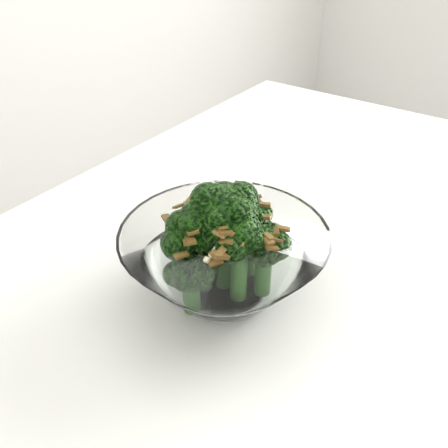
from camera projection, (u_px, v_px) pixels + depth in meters
table at (289, 335)px, 0.59m from camera, size 1.38×1.11×0.75m
broccoli_dish at (224, 255)px, 0.52m from camera, size 0.22×0.22×0.13m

